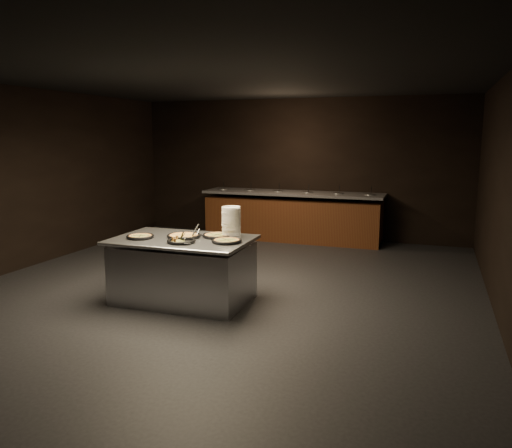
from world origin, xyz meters
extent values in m
cube|color=black|center=(0.00, 0.00, -0.01)|extent=(7.00, 8.00, 0.01)
cube|color=black|center=(0.00, 0.00, 2.90)|extent=(7.00, 8.00, 0.01)
cube|color=black|center=(0.00, 4.00, 1.45)|extent=(7.00, 0.01, 2.90)
cube|color=black|center=(-3.50, 0.00, 1.45)|extent=(0.01, 8.00, 2.90)
cube|color=black|center=(3.50, 0.00, 1.45)|extent=(0.01, 8.00, 2.90)
cube|color=#512B13|center=(0.00, 3.58, 0.43)|extent=(3.60, 0.75, 0.85)
cube|color=#59595D|center=(0.00, 3.58, 0.97)|extent=(3.70, 0.83, 0.05)
cube|color=#361A0C|center=(0.00, 3.58, 0.04)|extent=(3.60, 0.69, 0.08)
cylinder|color=silver|center=(-1.55, 3.58, 0.98)|extent=(0.22, 0.22, 0.08)
cylinder|color=#4E7F33|center=(-1.55, 3.58, 1.00)|extent=(0.19, 0.19, 0.02)
cylinder|color=black|center=(-1.52, 3.56, 1.09)|extent=(0.04, 0.10, 0.19)
cylinder|color=silver|center=(-0.93, 3.58, 0.98)|extent=(0.22, 0.22, 0.08)
cylinder|color=#4E7F33|center=(-0.93, 3.58, 1.00)|extent=(0.19, 0.19, 0.02)
cylinder|color=black|center=(-0.90, 3.56, 1.09)|extent=(0.04, 0.10, 0.19)
cylinder|color=silver|center=(-0.31, 3.58, 0.98)|extent=(0.22, 0.22, 0.08)
cylinder|color=#4E7F33|center=(-0.31, 3.58, 1.00)|extent=(0.19, 0.19, 0.02)
cylinder|color=black|center=(-0.28, 3.56, 1.09)|extent=(0.04, 0.10, 0.19)
cylinder|color=silver|center=(0.31, 3.58, 0.98)|extent=(0.22, 0.22, 0.08)
cylinder|color=#4E7F33|center=(0.31, 3.58, 1.00)|extent=(0.19, 0.19, 0.02)
cylinder|color=black|center=(0.34, 3.56, 1.09)|extent=(0.04, 0.10, 0.19)
cylinder|color=silver|center=(0.93, 3.58, 0.98)|extent=(0.22, 0.22, 0.08)
cylinder|color=#4E7F33|center=(0.93, 3.58, 1.00)|extent=(0.19, 0.19, 0.02)
cylinder|color=black|center=(0.96, 3.56, 1.09)|extent=(0.04, 0.10, 0.19)
cylinder|color=silver|center=(1.55, 3.58, 0.98)|extent=(0.22, 0.22, 0.08)
cylinder|color=#4E7F33|center=(1.55, 3.58, 1.00)|extent=(0.19, 0.19, 0.02)
cylinder|color=black|center=(1.58, 3.56, 1.09)|extent=(0.04, 0.10, 0.19)
cube|color=silver|center=(-0.27, -0.66, 0.38)|extent=(1.68, 1.04, 0.75)
cube|color=silver|center=(-0.27, -0.66, 0.81)|extent=(1.76, 1.12, 0.04)
cylinder|color=silver|center=(-0.27, -1.21, 0.81)|extent=(1.75, 0.07, 0.04)
cylinder|color=white|center=(0.28, -0.36, 1.03)|extent=(0.24, 0.24, 0.39)
cylinder|color=black|center=(-0.79, -0.83, 0.84)|extent=(0.33, 0.33, 0.01)
torus|color=black|center=(-0.79, -0.83, 0.86)|extent=(0.35, 0.35, 0.04)
torus|color=#A75F2B|center=(-0.79, -0.83, 0.86)|extent=(0.29, 0.29, 0.03)
cylinder|color=tan|center=(-0.79, -0.83, 0.86)|extent=(0.25, 0.25, 0.02)
cube|color=black|center=(-0.79, -0.83, 0.86)|extent=(0.11, 0.23, 0.00)
cube|color=black|center=(-0.79, -0.83, 0.86)|extent=(0.23, 0.11, 0.00)
cylinder|color=black|center=(-0.28, -0.60, 0.84)|extent=(0.41, 0.41, 0.01)
torus|color=black|center=(-0.28, -0.60, 0.86)|extent=(0.44, 0.44, 0.04)
torus|color=#A75F2B|center=(-0.28, -0.60, 0.86)|extent=(0.37, 0.37, 0.03)
cylinder|color=gold|center=(-0.28, -0.60, 0.86)|extent=(0.33, 0.33, 0.02)
cube|color=black|center=(-0.28, -0.60, 0.86)|extent=(0.12, 0.32, 0.00)
cube|color=black|center=(-0.28, -0.60, 0.86)|extent=(0.32, 0.12, 0.00)
cylinder|color=black|center=(0.11, -0.43, 0.84)|extent=(0.36, 0.36, 0.01)
torus|color=black|center=(0.11, -0.43, 0.86)|extent=(0.39, 0.39, 0.04)
torus|color=#A75F2B|center=(0.11, -0.43, 0.86)|extent=(0.33, 0.33, 0.03)
cylinder|color=tan|center=(0.11, -0.43, 0.86)|extent=(0.28, 0.28, 0.02)
cube|color=black|center=(0.11, -0.43, 0.86)|extent=(0.27, 0.11, 0.00)
cube|color=black|center=(0.11, -0.43, 0.86)|extent=(0.11, 0.27, 0.00)
cylinder|color=black|center=(-0.16, -0.90, 0.84)|extent=(0.33, 0.33, 0.01)
torus|color=black|center=(-0.16, -0.90, 0.86)|extent=(0.35, 0.35, 0.04)
cylinder|color=black|center=(0.36, -0.70, 0.84)|extent=(0.35, 0.35, 0.01)
torus|color=black|center=(0.36, -0.70, 0.86)|extent=(0.38, 0.38, 0.04)
torus|color=#A75F2B|center=(0.36, -0.70, 0.86)|extent=(0.31, 0.31, 0.03)
cylinder|color=tan|center=(0.36, -0.70, 0.86)|extent=(0.27, 0.27, 0.02)
cube|color=black|center=(0.36, -0.70, 0.86)|extent=(0.18, 0.21, 0.00)
cube|color=black|center=(0.36, -0.70, 0.86)|extent=(0.21, 0.18, 0.00)
cube|color=silver|center=(-0.15, -0.41, 0.86)|extent=(0.10, 0.12, 0.00)
cylinder|color=black|center=(-0.13, -0.57, 0.94)|extent=(0.04, 0.21, 0.13)
cylinder|color=silver|center=(-0.14, -0.49, 0.88)|extent=(0.02, 0.11, 0.08)
cube|color=silver|center=(-0.04, -0.99, 0.86)|extent=(0.13, 0.13, 0.00)
cylinder|color=black|center=(-0.15, -0.89, 0.92)|extent=(0.13, 0.15, 0.13)
cylinder|color=silver|center=(-0.10, -0.94, 0.88)|extent=(0.07, 0.07, 0.08)
camera|label=1|loc=(2.73, -6.23, 2.12)|focal=35.00mm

